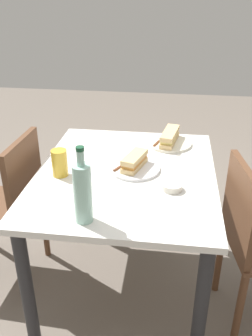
% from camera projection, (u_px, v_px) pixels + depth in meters
% --- Properties ---
extents(ground_plane, '(8.00, 8.00, 0.00)m').
position_uv_depth(ground_plane, '(126.00, 282.00, 2.15)').
color(ground_plane, '#6B6056').
extents(dining_table, '(1.06, 0.87, 0.73)m').
position_uv_depth(dining_table, '(126.00, 191.00, 1.87)').
color(dining_table, silver).
rests_on(dining_table, ground).
extents(chair_far, '(0.42, 0.42, 0.87)m').
position_uv_depth(chair_far, '(10.00, 202.00, 1.99)').
color(chair_far, brown).
rests_on(chair_far, ground).
extents(plate_near, '(0.25, 0.25, 0.01)m').
position_uv_depth(plate_near, '(134.00, 169.00, 1.83)').
color(plate_near, white).
rests_on(plate_near, dining_table).
extents(baguette_sandwich_near, '(0.20, 0.12, 0.07)m').
position_uv_depth(baguette_sandwich_near, '(135.00, 161.00, 1.81)').
color(baguette_sandwich_near, '#DBB77A').
rests_on(baguette_sandwich_near, plate_near).
extents(knife_near, '(0.17, 0.09, 0.01)m').
position_uv_depth(knife_near, '(123.00, 165.00, 1.83)').
color(knife_near, silver).
rests_on(knife_near, plate_near).
extents(plate_far, '(0.25, 0.25, 0.01)m').
position_uv_depth(plate_far, '(169.00, 143.00, 2.11)').
color(plate_far, silver).
rests_on(plate_far, dining_table).
extents(baguette_sandwich_far, '(0.24, 0.11, 0.07)m').
position_uv_depth(baguette_sandwich_far, '(170.00, 137.00, 2.09)').
color(baguette_sandwich_far, '#DBB77A').
rests_on(baguette_sandwich_far, plate_far).
extents(knife_far, '(0.17, 0.07, 0.01)m').
position_uv_depth(knife_far, '(159.00, 141.00, 2.11)').
color(knife_far, silver).
rests_on(knife_far, plate_far).
extents(water_bottle, '(0.07, 0.07, 0.32)m').
position_uv_depth(water_bottle, '(83.00, 192.00, 1.39)').
color(water_bottle, '#99C6B7').
rests_on(water_bottle, dining_table).
extents(beer_glass, '(0.07, 0.07, 0.13)m').
position_uv_depth(beer_glass, '(60.00, 163.00, 1.75)').
color(beer_glass, gold).
rests_on(beer_glass, dining_table).
extents(olive_bowl, '(0.09, 0.09, 0.03)m').
position_uv_depth(olive_bowl, '(172.00, 187.00, 1.65)').
color(olive_bowl, silver).
rests_on(olive_bowl, dining_table).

